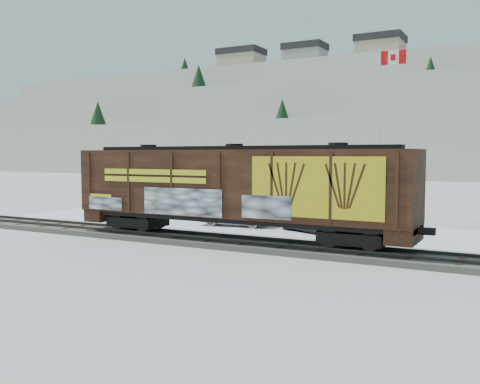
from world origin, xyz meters
The scene contains 9 objects.
ground centered at (0.00, 0.00, 0.00)m, with size 500.00×500.00×0.00m, color white.
rail_track centered at (0.00, 0.00, 0.15)m, with size 50.00×3.40×0.43m.
parking_strip centered at (0.00, 7.50, 0.01)m, with size 40.00×8.00×0.03m, color white.
hillside centered at (-0.05, 139.79, 14.37)m, with size 360.00×110.00×93.00m.
hopper_railcar centered at (1.01, -0.01, 3.05)m, with size 18.41×3.06×4.71m.
flagpole centered at (4.80, 14.79, 4.58)m, with size 2.30×0.90×12.25m.
car_silver centered at (-2.54, 6.47, 0.86)m, with size 1.96×4.88×1.66m, color #B9BBC1.
car_white centered at (5.40, 7.04, 0.87)m, with size 1.79×5.12×1.69m, color silver.
car_dark centered at (3.04, 6.29, 0.78)m, with size 2.11×5.19×1.51m, color #202329.
Camera 1 is at (14.39, -24.00, 4.69)m, focal length 40.00 mm.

